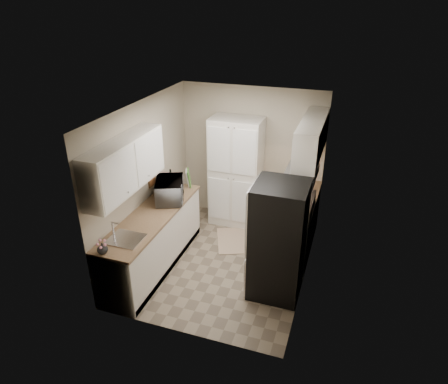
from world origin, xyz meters
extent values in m
plane|color=#7A6B56|center=(0.00, 0.00, 0.00)|extent=(3.20, 3.20, 0.00)
cube|color=#C2B29C|center=(0.00, 1.60, 1.25)|extent=(2.60, 0.04, 2.50)
cube|color=#C2B29C|center=(0.00, -1.60, 1.25)|extent=(2.60, 0.04, 2.50)
cube|color=#C2B29C|center=(-1.30, 0.00, 1.25)|extent=(0.04, 3.20, 2.50)
cube|color=#C2B29C|center=(1.30, 0.00, 1.25)|extent=(0.04, 3.20, 2.50)
cube|color=white|center=(0.00, 0.00, 2.50)|extent=(2.60, 3.20, 0.04)
cube|color=silver|center=(-1.13, -0.75, 1.83)|extent=(0.33, 1.60, 0.70)
cube|color=silver|center=(1.13, 0.82, 1.89)|extent=(0.33, 1.55, 0.58)
cube|color=#99999E|center=(1.07, 0.39, 1.52)|extent=(0.45, 0.76, 0.13)
cube|color=#B7B7BC|center=(-0.99, -1.15, 0.93)|extent=(0.45, 0.40, 0.02)
cube|color=brown|center=(-1.29, 0.20, 1.18)|extent=(0.02, 0.22, 0.22)
cube|color=silver|center=(-0.20, 1.32, 1.00)|extent=(0.90, 0.55, 2.00)
cube|color=silver|center=(-0.99, -0.43, 0.44)|extent=(0.60, 2.30, 0.88)
cube|color=#846647|center=(-0.99, -0.43, 0.90)|extent=(0.63, 2.33, 0.04)
cube|color=silver|center=(0.99, 1.19, 0.44)|extent=(0.60, 0.80, 0.88)
cube|color=#846647|center=(0.99, 1.19, 0.90)|extent=(0.63, 0.83, 0.04)
cube|color=#B7B7BC|center=(0.97, 0.39, 0.45)|extent=(0.64, 0.76, 0.90)
cube|color=black|center=(0.97, 0.39, 0.92)|extent=(0.66, 0.78, 0.03)
cube|color=black|center=(1.26, 0.39, 1.02)|extent=(0.06, 0.76, 0.22)
cube|color=#D18787|center=(0.60, 0.25, 0.55)|extent=(0.01, 0.16, 0.42)
cube|color=beige|center=(0.60, 0.49, 0.55)|extent=(0.01, 0.16, 0.42)
cube|color=#B7B7BC|center=(0.94, -0.41, 0.85)|extent=(0.70, 0.72, 1.70)
imported|color=#ACABAF|center=(-0.93, 0.10, 1.09)|extent=(0.63, 0.73, 0.34)
cylinder|color=black|center=(-1.07, 0.45, 1.09)|extent=(0.09, 0.09, 0.34)
imported|color=silver|center=(-1.10, -1.52, 0.99)|extent=(0.15, 0.15, 0.14)
cube|color=#478230|center=(-0.84, 0.69, 1.07)|extent=(0.11, 0.22, 0.29)
cube|color=silver|center=(0.94, 1.19, 1.03)|extent=(0.40, 0.45, 0.22)
cube|color=tan|center=(-0.03, 0.62, 0.01)|extent=(0.79, 0.97, 0.01)
camera|label=1|loc=(1.71, -5.01, 3.87)|focal=32.00mm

